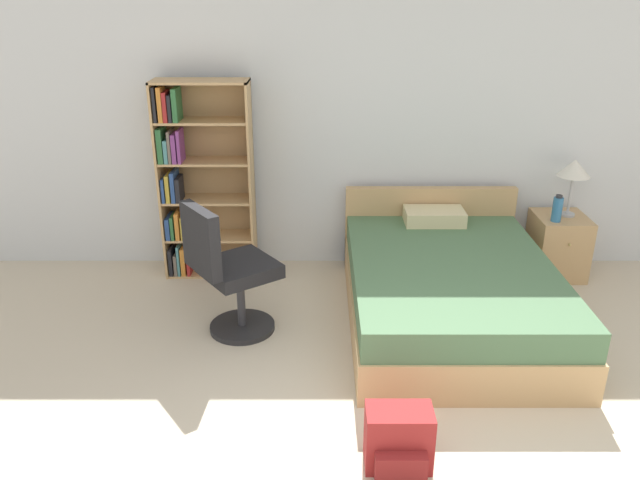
# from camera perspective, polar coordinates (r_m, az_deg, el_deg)

# --- Properties ---
(wall_back) EXTENTS (9.00, 0.06, 2.60)m
(wall_back) POSITION_cam_1_polar(r_m,az_deg,el_deg) (5.46, 5.29, 10.76)
(wall_back) COLOR silver
(wall_back) RESTS_ON ground_plane
(bookshelf) EXTENTS (0.78, 0.31, 1.69)m
(bookshelf) POSITION_cam_1_polar(r_m,az_deg,el_deg) (5.40, -11.48, 5.33)
(bookshelf) COLOR tan
(bookshelf) RESTS_ON ground_plane
(bed) EXTENTS (1.49, 2.10, 0.75)m
(bed) POSITION_cam_1_polar(r_m,az_deg,el_deg) (4.84, 11.46, -4.26)
(bed) COLOR tan
(bed) RESTS_ON ground_plane
(office_chair) EXTENTS (0.72, 0.70, 1.02)m
(office_chair) POSITION_cam_1_polar(r_m,az_deg,el_deg) (4.48, -8.55, -2.93)
(office_chair) COLOR #232326
(office_chair) RESTS_ON ground_plane
(nightstand) EXTENTS (0.43, 0.49, 0.54)m
(nightstand) POSITION_cam_1_polar(r_m,az_deg,el_deg) (5.84, 20.74, -0.44)
(nightstand) COLOR tan
(nightstand) RESTS_ON ground_plane
(table_lamp) EXTENTS (0.27, 0.27, 0.50)m
(table_lamp) POSITION_cam_1_polar(r_m,az_deg,el_deg) (5.67, 22.08, 6.00)
(table_lamp) COLOR #B2B2B7
(table_lamp) RESTS_ON nightstand
(water_bottle) EXTENTS (0.08, 0.08, 0.23)m
(water_bottle) POSITION_cam_1_polar(r_m,az_deg,el_deg) (5.57, 20.73, 2.70)
(water_bottle) COLOR teal
(water_bottle) RESTS_ON nightstand
(backpack_red) EXTENTS (0.35, 0.28, 0.35)m
(backpack_red) POSITION_cam_1_polar(r_m,az_deg,el_deg) (3.47, 7.08, -17.73)
(backpack_red) COLOR maroon
(backpack_red) RESTS_ON ground_plane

